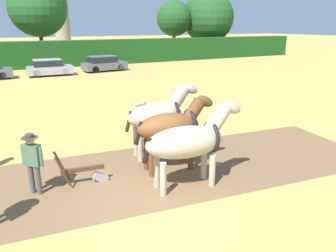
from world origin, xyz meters
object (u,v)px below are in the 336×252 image
(draft_horse_lead_right, at_px, (172,127))
(farmer_beside_team, at_px, (144,116))
(plow, at_px, (87,173))
(parked_car_center, at_px, (104,64))
(tree_left, at_px, (38,8))
(draft_horse_lead_left, at_px, (189,141))
(tree_center, at_px, (208,18))
(draft_horse_trail_left, at_px, (159,116))
(tree_center_left, at_px, (174,19))
(farmer_at_plow, at_px, (32,159))
(parked_car_center_left, at_px, (49,68))

(draft_horse_lead_right, height_order, farmer_beside_team, draft_horse_lead_right)
(plow, height_order, parked_car_center, parked_car_center)
(tree_left, bearing_deg, draft_horse_lead_left, -90.98)
(draft_horse_lead_right, bearing_deg, parked_car_center, 84.31)
(tree_center, height_order, draft_horse_lead_right, tree_center)
(tree_center, distance_m, draft_horse_trail_left, 39.99)
(tree_center_left, distance_m, plow, 39.79)
(tree_center_left, bearing_deg, tree_center, -4.96)
(tree_center, xyz_separation_m, draft_horse_trail_left, (-23.60, -32.05, -3.90))
(tree_center_left, relative_size, draft_horse_lead_right, 2.85)
(tree_left, height_order, tree_center, tree_left)
(tree_left, height_order, draft_horse_lead_left, tree_left)
(draft_horse_trail_left, relative_size, parked_car_center, 0.62)
(draft_horse_trail_left, relative_size, farmer_beside_team, 1.75)
(farmer_at_plow, xyz_separation_m, farmer_beside_team, (4.47, 2.93, -0.12))
(farmer_at_plow, bearing_deg, parked_car_center, 24.28)
(parked_car_center_left, xyz_separation_m, parked_car_center, (5.22, 0.67, 0.01))
(tree_left, height_order, tree_center_left, tree_left)
(parked_car_center, bearing_deg, draft_horse_lead_right, -108.74)
(farmer_at_plow, bearing_deg, draft_horse_trail_left, -32.13)
(tree_left, bearing_deg, farmer_at_plow, -97.80)
(parked_car_center_left, bearing_deg, tree_center, 25.02)
(tree_left, bearing_deg, tree_center_left, 1.66)
(tree_center, height_order, plow, tree_center)
(draft_horse_trail_left, xyz_separation_m, farmer_at_plow, (-4.18, -0.92, -0.44))
(draft_horse_trail_left, xyz_separation_m, parked_car_center_left, (-0.55, 21.28, -0.74))
(tree_center_left, xyz_separation_m, draft_horse_trail_left, (-18.20, -32.52, -3.70))
(tree_center, height_order, farmer_beside_team, tree_center)
(tree_left, bearing_deg, draft_horse_lead_right, -90.82)
(draft_horse_lead_left, xyz_separation_m, draft_horse_lead_right, (0.12, 1.23, 0.05))
(parked_car_center, bearing_deg, farmer_beside_team, -109.39)
(draft_horse_lead_right, bearing_deg, tree_center, 60.54)
(tree_left, relative_size, farmer_at_plow, 5.54)
(plow, xyz_separation_m, parked_car_center_left, (2.22, 22.23, 0.40))
(draft_horse_lead_left, bearing_deg, farmer_at_plow, 164.56)
(tree_center, xyz_separation_m, plow, (-26.37, -33.00, -5.04))
(parked_car_center_left, bearing_deg, draft_horse_trail_left, -87.54)
(tree_center_left, relative_size, draft_horse_trail_left, 2.80)
(farmer_beside_team, relative_size, parked_car_center_left, 0.40)
(tree_center_left, xyz_separation_m, farmer_beside_team, (-17.90, -30.51, -4.27))
(parked_car_center, bearing_deg, parked_car_center_left, -179.72)
(tree_left, xyz_separation_m, farmer_beside_team, (-0.04, -29.99, -5.33))
(draft_horse_trail_left, relative_size, farmer_at_plow, 1.59)
(tree_left, xyz_separation_m, parked_car_center_left, (-0.88, -10.72, -5.50))
(parked_car_center_left, bearing_deg, tree_left, 86.27)
(draft_horse_lead_right, relative_size, farmer_beside_team, 1.72)
(draft_horse_trail_left, distance_m, parked_car_center_left, 21.30)
(tree_center_left, xyz_separation_m, plow, (-20.97, -33.47, -4.84))
(tree_center_left, xyz_separation_m, farmer_at_plow, (-22.37, -33.44, -4.15))
(plow, bearing_deg, tree_left, 90.66)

